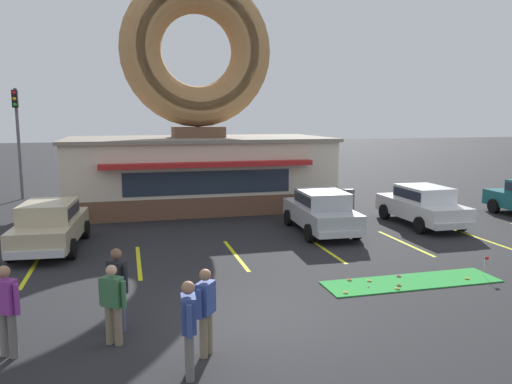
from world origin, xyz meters
TOP-DOWN VIEW (x-y plane):
  - ground_plane at (0.00, 0.00)m, footprint 160.00×160.00m
  - donut_shop_building at (0.94, 13.94)m, footprint 12.30×6.75m
  - putting_mat at (4.77, 1.25)m, footprint 4.79×1.21m
  - mini_donut_near_left at (4.26, 1.01)m, footprint 0.13×0.13m
  - mini_donut_near_right at (3.68, 1.53)m, footprint 0.13×0.13m
  - mini_donut_mid_left at (4.09, 0.80)m, footprint 0.13×0.13m
  - mini_donut_mid_centre at (6.31, 1.04)m, footprint 0.13×0.13m
  - mini_donut_mid_right at (4.65, 1.68)m, footprint 0.13×0.13m
  - mini_donut_far_left at (2.70, 0.87)m, footprint 0.13×0.13m
  - mini_donut_far_centre at (3.21, 1.73)m, footprint 0.13×0.13m
  - golf_ball at (3.46, 1.13)m, footprint 0.04×0.04m
  - putting_flag_pin at (6.95, 1.13)m, footprint 0.13×0.01m
  - car_silver at (4.61, 7.27)m, footprint 2.13×4.63m
  - car_champagne at (-4.94, 7.22)m, footprint 2.23×4.67m
  - car_white at (9.03, 7.43)m, footprint 2.01×4.57m
  - pedestrian_blue_sweater_man at (-1.53, -2.15)m, footprint 0.27×0.59m
  - pedestrian_hooded_kid at (-2.79, -0.53)m, footprint 0.51×0.41m
  - pedestrian_leather_jacket_man at (-2.71, 0.13)m, footprint 0.43×0.47m
  - pedestrian_clipboard_woman at (-4.63, -0.57)m, footprint 0.51×0.41m
  - pedestrian_beanie_man at (-1.14, -1.41)m, footprint 0.42×0.50m
  - trash_bin at (7.65, 11.36)m, footprint 0.57×0.57m
  - traffic_light_pole at (-7.87, 18.42)m, footprint 0.28×0.47m
  - parking_stripe_far_left at (-5.19, 5.00)m, footprint 0.12×3.60m
  - parking_stripe_left at (-2.19, 5.00)m, footprint 0.12×3.60m
  - parking_stripe_mid_left at (0.81, 5.00)m, footprint 0.12×3.60m
  - parking_stripe_centre at (3.81, 5.00)m, footprint 0.12×3.60m
  - parking_stripe_mid_right at (6.81, 5.00)m, footprint 0.12×3.60m
  - parking_stripe_right at (9.81, 5.00)m, footprint 0.12×3.60m

SIDE VIEW (x-z plane):
  - ground_plane at x=0.00m, z-range 0.00..0.00m
  - parking_stripe_far_left at x=-5.19m, z-range 0.00..0.01m
  - parking_stripe_left at x=-2.19m, z-range 0.00..0.01m
  - parking_stripe_mid_left at x=0.81m, z-range 0.00..0.01m
  - parking_stripe_centre at x=3.81m, z-range 0.00..0.01m
  - parking_stripe_mid_right at x=6.81m, z-range 0.00..0.01m
  - parking_stripe_right at x=9.81m, z-range 0.00..0.01m
  - putting_mat at x=4.77m, z-range 0.00..0.03m
  - mini_donut_near_left at x=4.26m, z-range 0.03..0.07m
  - mini_donut_near_right at x=3.68m, z-range 0.03..0.07m
  - mini_donut_mid_left at x=4.09m, z-range 0.03..0.07m
  - mini_donut_mid_centre at x=6.31m, z-range 0.03..0.07m
  - mini_donut_mid_right at x=4.65m, z-range 0.03..0.07m
  - mini_donut_far_left at x=2.70m, z-range 0.03..0.07m
  - mini_donut_far_centre at x=3.21m, z-range 0.03..0.07m
  - golf_ball at x=3.46m, z-range 0.03..0.07m
  - putting_flag_pin at x=6.95m, z-range 0.16..0.71m
  - trash_bin at x=7.65m, z-range 0.01..0.99m
  - pedestrian_hooded_kid at x=-2.79m, z-range 0.08..1.66m
  - car_silver at x=4.61m, z-range 0.07..1.67m
  - car_champagne at x=-4.94m, z-range 0.07..1.67m
  - car_white at x=9.03m, z-range 0.07..1.67m
  - pedestrian_beanie_man at x=-1.14m, z-range 0.09..1.73m
  - pedestrian_blue_sweater_man at x=-1.53m, z-range 0.09..1.78m
  - pedestrian_clipboard_woman at x=-4.63m, z-range 0.10..1.82m
  - pedestrian_leather_jacket_man at x=-2.71m, z-range 0.10..1.83m
  - traffic_light_pole at x=-7.87m, z-range 0.81..6.61m
  - donut_shop_building at x=0.94m, z-range -1.74..9.22m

